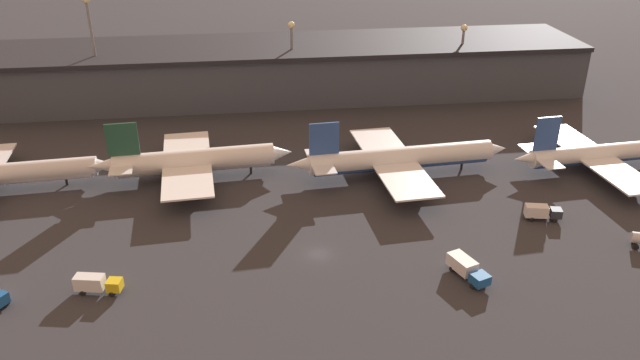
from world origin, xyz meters
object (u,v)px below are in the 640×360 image
Objects in this scene: airplane_1 at (193,161)px; airplane_2 at (399,159)px; service_vehicle_2 at (467,268)px; airplane_3 at (598,154)px; service_vehicle_1 at (542,212)px; service_vehicle_0 at (96,283)px.

airplane_1 is 0.87× the size of airplane_2.
airplane_2 is 5.74× the size of service_vehicle_2.
airplane_1 is at bearing 171.81° from airplane_3.
service_vehicle_2 is (-40.53, -34.59, -1.71)m from airplane_3.
airplane_3 is 5.80× the size of service_vehicle_1.
service_vehicle_0 is at bearing -112.40° from airplane_1.
airplane_1 is at bearing -153.05° from service_vehicle_2.
service_vehicle_1 is at bearing -25.74° from airplane_1.
service_vehicle_1 is 24.84m from service_vehicle_2.
service_vehicle_1 is at bearing -48.98° from airplane_2.
airplane_2 is at bearing 162.66° from service_vehicle_2.
service_vehicle_1 reaches higher than service_vehicle_2.
service_vehicle_0 is 56.49m from service_vehicle_2.
service_vehicle_2 is at bearing 7.99° from service_vehicle_0.
airplane_2 is at bearing 173.02° from airplane_3.
service_vehicle_2 is at bearing -46.82° from airplane_1.
service_vehicle_0 is (-54.49, -33.58, -2.15)m from airplane_2.
airplane_2 reaches higher than service_vehicle_1.
airplane_2 reaches higher than service_vehicle_2.
airplane_3 is (84.52, -6.05, -0.57)m from airplane_1.
airplane_3 is at bearing -8.19° from airplane_1.
airplane_2 is 7.05× the size of service_vehicle_1.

